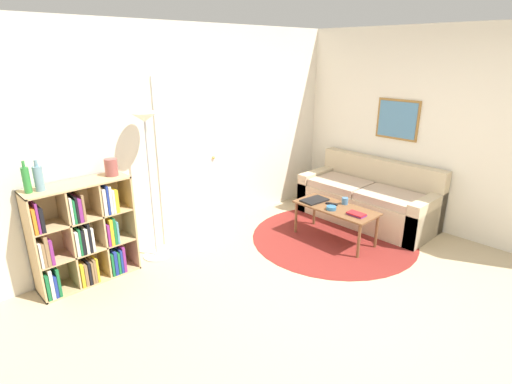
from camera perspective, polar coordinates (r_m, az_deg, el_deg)
ground_plane at (r=3.97m, az=15.28°, el=-16.41°), size 14.00×14.00×0.00m
wall_back at (r=5.08m, az=-8.56°, el=8.00°), size 7.59×0.11×2.60m
wall_right at (r=5.96m, az=18.01°, el=9.09°), size 0.08×5.52×2.60m
rug at (r=5.29m, az=10.98°, el=-6.38°), size 2.09×2.09×0.01m
bookshelf at (r=4.44m, az=-23.62°, el=-5.78°), size 0.99×0.34×1.07m
floor_lamp at (r=4.45m, az=-15.33°, el=6.57°), size 0.31×0.31×1.68m
couch at (r=5.86m, az=15.81°, el=-1.14°), size 0.80×1.86×0.85m
coffee_table at (r=5.09m, az=11.30°, el=-2.62°), size 0.46×1.04×0.45m
laptop at (r=5.22m, az=8.36°, el=-1.16°), size 0.36×0.25×0.02m
bowl at (r=4.96m, az=10.70°, el=-2.25°), size 0.12×0.12×0.04m
book_stack_on_table at (r=4.86m, az=14.15°, el=-3.08°), size 0.14×0.21×0.03m
cup at (r=5.17m, az=12.59°, el=-1.26°), size 0.08×0.08×0.08m
remote at (r=5.13m, az=10.76°, el=-1.68°), size 0.09×0.16×0.02m
bottle_left at (r=4.12m, az=-29.97°, el=1.53°), size 0.07×0.07×0.30m
bottle_middle at (r=4.13m, az=-28.63°, el=1.76°), size 0.08×0.08×0.29m
vase_on_shelf at (r=4.35m, az=-19.98°, el=3.34°), size 0.13×0.13×0.18m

